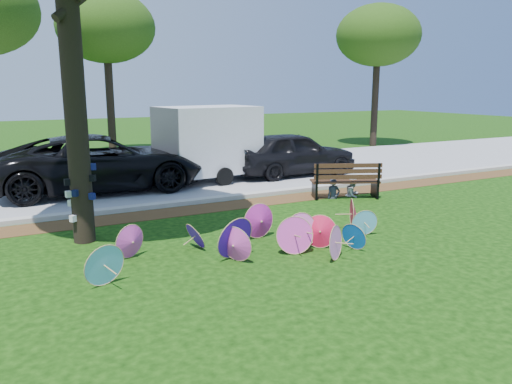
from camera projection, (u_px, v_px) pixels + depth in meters
The scene contains 12 objects.
ground at pixel (282, 262), 9.24m from camera, with size 90.00×90.00×0.00m, color black.
mulch_strip at pixel (195, 210), 13.14m from camera, with size 90.00×1.00×0.01m, color #472D16.
curb at pixel (186, 202), 13.74m from camera, with size 90.00×0.30×0.12m, color #B7B5AD.
street at pixel (146, 180), 17.35m from camera, with size 90.00×8.00×0.01m, color gray.
parasol_pile at pixel (268, 234), 9.76m from camera, with size 6.28×2.35×0.85m.
black_van at pixel (101, 163), 15.37m from camera, with size 2.90×6.28×1.74m, color black.
dark_pickup at pixel (293, 153), 18.13m from camera, with size 1.88×4.68×1.59m, color black.
cargo_trailer at pixel (208, 140), 16.86m from camera, with size 3.18×2.02×2.83m, color silver.
park_bench at pixel (345, 180), 14.49m from camera, with size 2.00×0.76×1.04m, color black, non-canonical shape.
person_left at pixel (334, 179), 14.36m from camera, with size 0.42×0.27×1.14m, color #353848.
person_right at pixel (353, 177), 14.68m from camera, with size 0.54×0.42×1.11m, color silver.
bg_trees at pixel (179, 26), 21.89m from camera, with size 22.94×7.71×7.40m.
Camera 1 is at (-4.48, -7.56, 3.19)m, focal length 35.00 mm.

